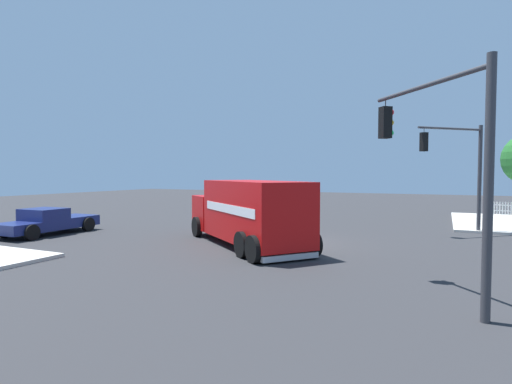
# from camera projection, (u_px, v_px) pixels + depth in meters

# --- Properties ---
(ground_plane) EXTENTS (100.00, 100.00, 0.00)m
(ground_plane) POSITION_uv_depth(u_px,v_px,m) (293.00, 242.00, 18.71)
(ground_plane) COLOR #2B2B2D
(delivery_truck) EXTENTS (8.01, 7.21, 2.87)m
(delivery_truck) POSITION_uv_depth(u_px,v_px,m) (248.00, 212.00, 17.80)
(delivery_truck) COLOR red
(delivery_truck) RESTS_ON ground
(traffic_light_primary) EXTENTS (3.07, 2.89, 5.62)m
(traffic_light_primary) POSITION_uv_depth(u_px,v_px,m) (460.00, 161.00, 21.17)
(traffic_light_primary) COLOR #38383D
(traffic_light_primary) RESTS_ON sidewalk_corner_near
(traffic_light_secondary) EXTENTS (2.89, 3.42, 5.70)m
(traffic_light_secondary) POSITION_uv_depth(u_px,v_px,m) (443.00, 150.00, 9.85)
(traffic_light_secondary) COLOR #38383D
(traffic_light_secondary) RESTS_ON ground
(pickup_navy) EXTENTS (2.34, 5.24, 1.38)m
(pickup_navy) POSITION_uv_depth(u_px,v_px,m) (47.00, 221.00, 21.15)
(pickup_navy) COLOR navy
(pickup_navy) RESTS_ON ground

